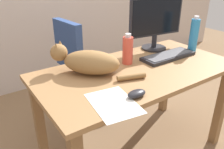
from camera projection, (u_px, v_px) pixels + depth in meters
name	position (u px, v px, depth m)	size (l,w,h in m)	color
desk	(137.00, 83.00, 1.60)	(1.36, 0.70, 0.72)	#9E7247
office_chair	(84.00, 77.00, 2.13)	(0.48, 0.48, 0.95)	black
monitor	(156.00, 21.00, 1.83)	(0.48, 0.20, 0.42)	#232328
keyboard	(168.00, 56.00, 1.73)	(0.44, 0.15, 0.03)	#232328
cat	(88.00, 61.00, 1.46)	(0.44, 0.47, 0.20)	olive
computer_mouse	(137.00, 94.00, 1.22)	(0.11, 0.06, 0.04)	#232328
paper_sheet	(114.00, 103.00, 1.16)	(0.21, 0.30, 0.00)	white
water_bottle	(194.00, 35.00, 1.83)	(0.07, 0.07, 0.28)	#2D8CD1
spray_bottle	(128.00, 50.00, 1.60)	(0.07, 0.07, 0.21)	#D84C3D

